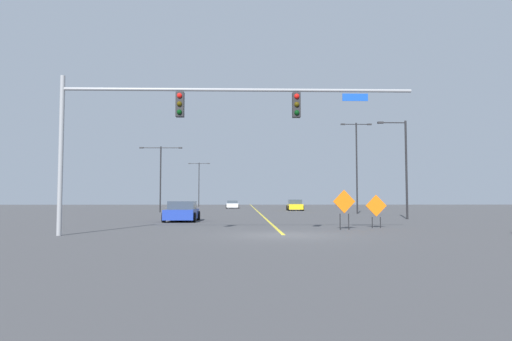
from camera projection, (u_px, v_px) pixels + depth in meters
The scene contains 12 objects.
ground at pixel (284, 235), 19.50m from camera, with size 205.04×205.04×0.00m, color #444447.
road_centre_stripe at pixel (254, 208), 76.33m from camera, with size 0.16×113.91×0.01m.
traffic_signal_assembly at pixel (185, 115), 19.68m from camera, with size 14.90×0.44×6.70m.
street_lamp_near_left at pixel (199, 181), 89.51m from camera, with size 4.10×0.24×8.45m.
street_lamp_far_right at pixel (404, 164), 35.01m from camera, with size 2.20×0.24×7.40m.
street_lamp_near_right at pixel (357, 161), 47.87m from camera, with size 3.19×0.24×9.34m.
street_lamp_mid_right at pixel (161, 172), 52.57m from camera, with size 4.81×0.24×7.43m.
construction_sign_left_lane at pixel (376, 207), 24.33m from camera, with size 1.13×0.15×1.73m.
construction_sign_median_near at pixel (344, 204), 23.00m from camera, with size 1.14×0.25×1.96m.
car_yellow_mid at pixel (295, 205), 60.89m from camera, with size 2.15×4.18×1.42m.
car_white_distant at pixel (232, 204), 75.33m from camera, with size 2.19×4.26×1.23m.
car_blue_passing at pixel (182, 212), 31.66m from camera, with size 2.21×4.61×1.36m.
Camera 1 is at (-1.67, -19.59, 1.52)m, focal length 32.78 mm.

